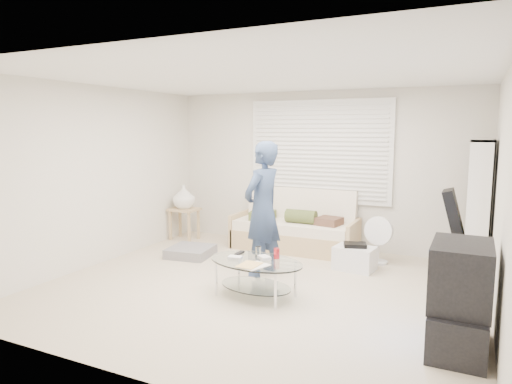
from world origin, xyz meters
The scene contains 13 objects.
ground centered at (0.00, 0.00, 0.00)m, with size 5.00×5.00×0.00m, color #C1AE96.
room_shell centered at (0.00, 0.48, 1.63)m, with size 5.02×4.52×2.51m.
window_blinds centered at (0.00, 2.20, 1.55)m, with size 2.32×0.08×1.62m.
futon_sofa centered at (-0.26, 1.87, 0.31)m, with size 1.96×0.79×0.96m.
grey_floor_pillow centered at (-1.53, 0.81, 0.07)m, with size 0.62×0.62×0.14m, color slate.
side_table centered at (-2.22, 1.65, 0.71)m, with size 0.48×0.39×0.95m.
bookshelf centered at (2.32, 1.65, 0.89)m, with size 0.28×0.75×1.77m.
guitar_case centered at (2.10, 1.51, 0.50)m, with size 0.46×0.42×1.11m.
floor_fan centered at (1.08, 1.65, 0.40)m, with size 0.42×0.28×0.69m.
storage_bin centered at (0.85, 1.21, 0.17)m, with size 0.57×0.43×0.37m.
tv_unit centered at (2.20, -0.65, 0.46)m, with size 0.48×0.87×0.94m.
coffee_table centered at (0.08, -0.28, 0.34)m, with size 1.22×0.86×0.54m.
standing_person centered at (-0.19, 0.48, 0.87)m, with size 0.64×0.42×1.75m, color navy.
Camera 1 is at (2.24, -4.79, 1.89)m, focal length 32.00 mm.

